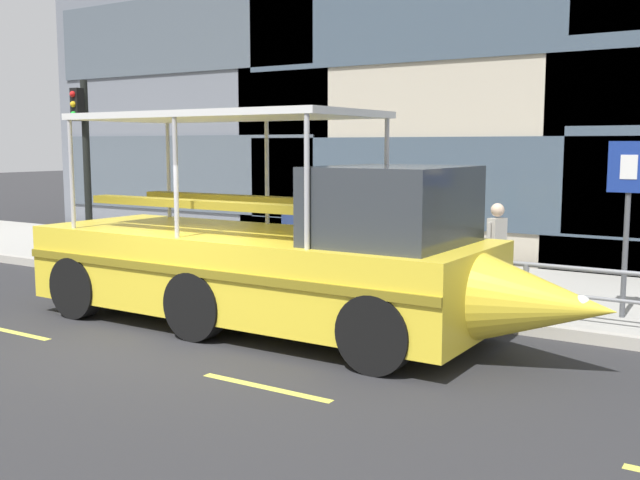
# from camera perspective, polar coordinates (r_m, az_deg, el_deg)

# --- Properties ---
(ground_plane) EXTENTS (120.00, 120.00, 0.00)m
(ground_plane) POSITION_cam_1_polar(r_m,az_deg,el_deg) (10.92, -11.48, -7.60)
(ground_plane) COLOR #2B2B2D
(sidewalk) EXTENTS (32.00, 4.80, 0.18)m
(sidewalk) POSITION_cam_1_polar(r_m,az_deg,el_deg) (15.32, 3.25, -2.82)
(sidewalk) COLOR #A8A59E
(sidewalk) RESTS_ON ground_plane
(curb_edge) EXTENTS (32.00, 0.18, 0.18)m
(curb_edge) POSITION_cam_1_polar(r_m,az_deg,el_deg) (13.24, -2.06, -4.42)
(curb_edge) COLOR #B2ADA3
(curb_edge) RESTS_ON ground_plane
(lane_centreline) EXTENTS (25.80, 0.12, 0.01)m
(lane_centreline) POSITION_cam_1_polar(r_m,az_deg,el_deg) (10.31, -15.08, -8.59)
(lane_centreline) COLOR #DBD64C
(lane_centreline) RESTS_ON ground_plane
(curb_guardrail) EXTENTS (12.11, 0.09, 0.85)m
(curb_guardrail) POSITION_cam_1_polar(r_m,az_deg,el_deg) (13.37, -1.06, -1.40)
(curb_guardrail) COLOR gray
(curb_guardrail) RESTS_ON sidewalk
(traffic_light_pole) EXTENTS (0.24, 0.46, 4.04)m
(traffic_light_pole) POSITION_cam_1_polar(r_m,az_deg,el_deg) (17.61, -17.70, 6.49)
(traffic_light_pole) COLOR black
(traffic_light_pole) RESTS_ON sidewalk
(parking_sign) EXTENTS (0.60, 0.12, 2.66)m
(parking_sign) POSITION_cam_1_polar(r_m,az_deg,el_deg) (11.96, 22.60, 2.94)
(parking_sign) COLOR #4C4F54
(parking_sign) RESTS_ON sidewalk
(duck_tour_boat) EXTENTS (9.13, 2.55, 3.28)m
(duck_tour_boat) POSITION_cam_1_polar(r_m,az_deg,el_deg) (11.10, -2.98, -1.51)
(duck_tour_boat) COLOR yellow
(duck_tour_boat) RESTS_ON ground_plane
(pedestrian_near_bow) EXTENTS (0.27, 0.45, 1.65)m
(pedestrian_near_bow) POSITION_cam_1_polar(r_m,az_deg,el_deg) (12.65, 13.44, -0.18)
(pedestrian_near_bow) COLOR #47423D
(pedestrian_near_bow) RESTS_ON sidewalk
(pedestrian_mid_left) EXTENTS (0.34, 0.41, 1.71)m
(pedestrian_mid_left) POSITION_cam_1_polar(r_m,az_deg,el_deg) (13.63, 3.68, 0.69)
(pedestrian_mid_left) COLOR #47423D
(pedestrian_mid_left) RESTS_ON sidewalk
(pedestrian_mid_right) EXTENTS (0.43, 0.21, 1.50)m
(pedestrian_mid_right) POSITION_cam_1_polar(r_m,az_deg,el_deg) (14.68, -2.27, 0.68)
(pedestrian_mid_right) COLOR #47423D
(pedestrian_mid_right) RESTS_ON sidewalk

